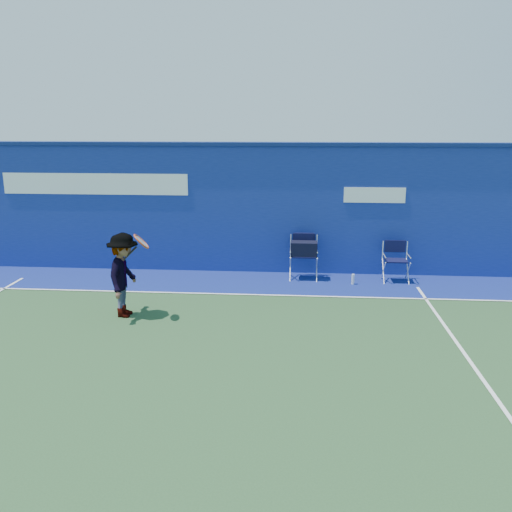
# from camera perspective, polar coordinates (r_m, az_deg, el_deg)

# --- Properties ---
(ground) EXTENTS (80.00, 80.00, 0.00)m
(ground) POSITION_cam_1_polar(r_m,az_deg,el_deg) (8.58, -8.55, -10.58)
(ground) COLOR #274726
(ground) RESTS_ON ground
(stadium_wall) EXTENTS (24.00, 0.50, 3.08)m
(stadium_wall) POSITION_cam_1_polar(r_m,az_deg,el_deg) (13.08, -3.73, 5.18)
(stadium_wall) COLOR navy
(stadium_wall) RESTS_ON ground
(out_of_bounds_strip) EXTENTS (24.00, 1.80, 0.01)m
(out_of_bounds_strip) POSITION_cam_1_polar(r_m,az_deg,el_deg) (12.36, -4.33, -2.72)
(out_of_bounds_strip) COLOR navy
(out_of_bounds_strip) RESTS_ON ground
(court_lines) EXTENTS (24.00, 12.00, 0.01)m
(court_lines) POSITION_cam_1_polar(r_m,az_deg,el_deg) (9.11, -7.71, -8.96)
(court_lines) COLOR white
(court_lines) RESTS_ON out_of_bounds_strip
(directors_chair_left) EXTENTS (0.61, 0.56, 1.03)m
(directors_chair_left) POSITION_cam_1_polar(r_m,az_deg,el_deg) (12.52, 5.03, -0.46)
(directors_chair_left) COLOR silver
(directors_chair_left) RESTS_ON ground
(directors_chair_right) EXTENTS (0.54, 0.49, 0.91)m
(directors_chair_right) POSITION_cam_1_polar(r_m,az_deg,el_deg) (12.69, 14.47, -1.36)
(directors_chair_right) COLOR silver
(directors_chair_right) RESTS_ON ground
(water_bottle) EXTENTS (0.07, 0.07, 0.24)m
(water_bottle) POSITION_cam_1_polar(r_m,az_deg,el_deg) (12.29, 10.17, -2.43)
(water_bottle) COLOR silver
(water_bottle) RESTS_ON ground
(tennis_player) EXTENTS (0.87, 1.02, 1.60)m
(tennis_player) POSITION_cam_1_polar(r_m,az_deg,el_deg) (10.29, -13.73, -1.94)
(tennis_player) COLOR #EA4738
(tennis_player) RESTS_ON ground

